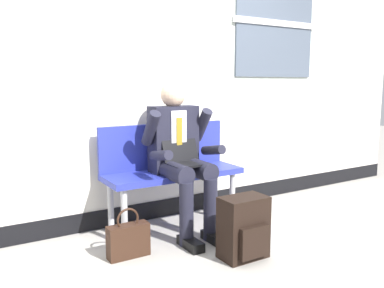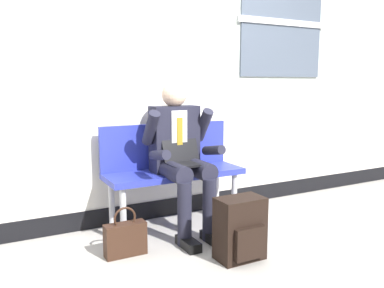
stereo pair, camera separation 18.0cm
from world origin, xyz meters
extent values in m
plane|color=#9E9991|center=(0.00, 0.00, 0.00)|extent=(18.00, 18.00, 0.00)
cube|color=silver|center=(0.00, 0.65, 0.66)|extent=(6.30, 0.12, 0.99)
cube|color=black|center=(0.00, 0.65, 0.08)|extent=(6.30, 0.14, 0.16)
cube|color=#4C5666|center=(1.24, 0.58, 1.85)|extent=(1.03, 0.02, 1.10)
cube|color=silver|center=(1.24, 0.57, 1.85)|extent=(1.11, 0.03, 0.06)
cube|color=#28339E|center=(-0.12, 0.30, 0.47)|extent=(1.19, 0.42, 0.05)
cube|color=#28339E|center=(-0.12, 0.48, 0.69)|extent=(1.19, 0.04, 0.39)
cylinder|color=#B7B7BC|center=(-0.64, 0.15, 0.22)|extent=(0.05, 0.05, 0.45)
cylinder|color=#B7B7BC|center=(-0.64, 0.45, 0.22)|extent=(0.05, 0.05, 0.45)
cylinder|color=#B7B7BC|center=(0.39, 0.15, 0.22)|extent=(0.05, 0.05, 0.45)
cylinder|color=#B7B7BC|center=(0.39, 0.45, 0.22)|extent=(0.05, 0.05, 0.45)
cylinder|color=#1E1E2D|center=(-0.23, 0.09, 0.54)|extent=(0.15, 0.40, 0.15)
cylinder|color=#1E1E2D|center=(-0.23, -0.10, 0.25)|extent=(0.11, 0.11, 0.50)
cube|color=black|center=(-0.23, -0.16, 0.04)|extent=(0.10, 0.26, 0.07)
cylinder|color=#1E1E2D|center=(-0.01, 0.09, 0.54)|extent=(0.15, 0.40, 0.15)
cylinder|color=#1E1E2D|center=(-0.01, -0.10, 0.25)|extent=(0.11, 0.11, 0.50)
cube|color=black|center=(-0.01, -0.16, 0.04)|extent=(0.10, 0.26, 0.07)
cube|color=#1E1E2D|center=(-0.12, 0.30, 0.77)|extent=(0.40, 0.18, 0.55)
cube|color=silver|center=(-0.12, 0.20, 0.82)|extent=(0.14, 0.01, 0.39)
cube|color=olive|center=(-0.12, 0.20, 0.79)|extent=(0.05, 0.01, 0.33)
sphere|color=beige|center=(-0.12, 0.30, 1.14)|extent=(0.21, 0.21, 0.21)
cylinder|color=#1E1E2D|center=(-0.36, 0.23, 0.88)|extent=(0.09, 0.25, 0.30)
cylinder|color=#1E1E2D|center=(-0.36, 0.06, 0.69)|extent=(0.08, 0.27, 0.12)
cylinder|color=#1E1E2D|center=(0.12, 0.23, 0.88)|extent=(0.09, 0.25, 0.30)
cylinder|color=#1E1E2D|center=(0.12, 0.06, 0.69)|extent=(0.08, 0.27, 0.12)
cube|color=black|center=(-0.12, 0.06, 0.60)|extent=(0.31, 0.22, 0.02)
cube|color=black|center=(-0.12, 0.19, 0.71)|extent=(0.31, 0.08, 0.21)
cube|color=black|center=(0.01, -0.50, 0.22)|extent=(0.33, 0.21, 0.45)
cube|color=black|center=(0.01, -0.62, 0.16)|extent=(0.23, 0.04, 0.22)
cube|color=#331E14|center=(-0.69, -0.06, 0.12)|extent=(0.30, 0.11, 0.24)
torus|color=#331E14|center=(-0.69, -0.06, 0.28)|extent=(0.17, 0.02, 0.17)
camera|label=1|loc=(-1.72, -2.62, 1.24)|focal=37.43mm
camera|label=2|loc=(-1.56, -2.71, 1.24)|focal=37.43mm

